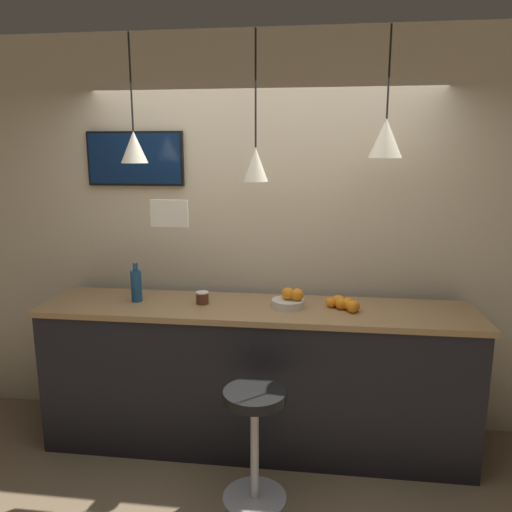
{
  "coord_description": "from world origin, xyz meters",
  "views": [
    {
      "loc": [
        0.41,
        -2.49,
        2.07
      ],
      "look_at": [
        0.0,
        0.74,
        1.38
      ],
      "focal_mm": 35.0,
      "sensor_mm": 36.0,
      "label": 1
    }
  ],
  "objects_px": {
    "spread_jar": "(202,298)",
    "bar_stool": "(255,426)",
    "mounted_tv": "(135,159)",
    "juice_bottle": "(136,285)",
    "fruit_bowl": "(289,300)"
  },
  "relations": [
    {
      "from": "juice_bottle",
      "to": "mounted_tv",
      "type": "distance_m",
      "value": 0.94
    },
    {
      "from": "mounted_tv",
      "to": "spread_jar",
      "type": "bearing_deg",
      "value": -32.25
    },
    {
      "from": "mounted_tv",
      "to": "fruit_bowl",
      "type": "bearing_deg",
      "value": -17.07
    },
    {
      "from": "juice_bottle",
      "to": "spread_jar",
      "type": "xyz_separation_m",
      "value": [
        0.47,
        0.0,
        -0.07
      ]
    },
    {
      "from": "spread_jar",
      "to": "bar_stool",
      "type": "bearing_deg",
      "value": -53.62
    },
    {
      "from": "bar_stool",
      "to": "juice_bottle",
      "type": "xyz_separation_m",
      "value": [
        -0.91,
        0.6,
        0.66
      ]
    },
    {
      "from": "juice_bottle",
      "to": "mounted_tv",
      "type": "xyz_separation_m",
      "value": [
        -0.1,
        0.36,
        0.86
      ]
    },
    {
      "from": "fruit_bowl",
      "to": "bar_stool",
      "type": "bearing_deg",
      "value": -104.73
    },
    {
      "from": "spread_jar",
      "to": "juice_bottle",
      "type": "bearing_deg",
      "value": -180.0
    },
    {
      "from": "spread_jar",
      "to": "mounted_tv",
      "type": "relative_size",
      "value": 0.12
    },
    {
      "from": "juice_bottle",
      "to": "spread_jar",
      "type": "relative_size",
      "value": 3.13
    },
    {
      "from": "fruit_bowl",
      "to": "mounted_tv",
      "type": "xyz_separation_m",
      "value": [
        -1.17,
        0.36,
        0.93
      ]
    },
    {
      "from": "bar_stool",
      "to": "spread_jar",
      "type": "bearing_deg",
      "value": 126.38
    },
    {
      "from": "bar_stool",
      "to": "mounted_tv",
      "type": "relative_size",
      "value": 0.98
    },
    {
      "from": "fruit_bowl",
      "to": "juice_bottle",
      "type": "height_order",
      "value": "juice_bottle"
    }
  ]
}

